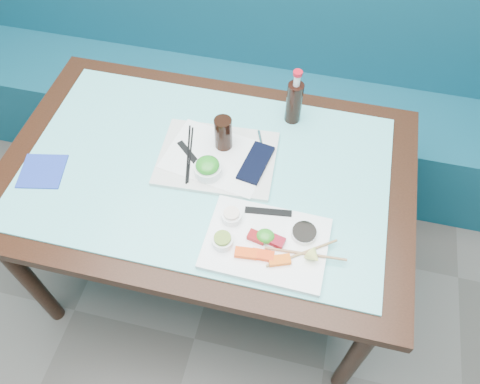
% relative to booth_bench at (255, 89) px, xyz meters
% --- Properties ---
extents(booth_bench, '(3.00, 0.56, 1.17)m').
position_rel_booth_bench_xyz_m(booth_bench, '(0.00, 0.00, 0.00)').
color(booth_bench, '#0D4457').
rests_on(booth_bench, ground).
extents(dining_table, '(1.40, 0.90, 0.75)m').
position_rel_booth_bench_xyz_m(dining_table, '(0.00, -0.84, 0.29)').
color(dining_table, black).
rests_on(dining_table, ground).
extents(glass_top, '(1.22, 0.76, 0.01)m').
position_rel_booth_bench_xyz_m(glass_top, '(0.00, -0.84, 0.38)').
color(glass_top, '#66CDCC').
rests_on(glass_top, dining_table).
extents(sashimi_plate, '(0.37, 0.27, 0.02)m').
position_rel_booth_bench_xyz_m(sashimi_plate, '(0.26, -1.08, 0.39)').
color(sashimi_plate, white).
rests_on(sashimi_plate, glass_top).
extents(salmon_left, '(0.07, 0.04, 0.02)m').
position_rel_booth_bench_xyz_m(salmon_left, '(0.21, -1.13, 0.41)').
color(salmon_left, '#FE450A').
rests_on(salmon_left, sashimi_plate).
extents(salmon_mid, '(0.07, 0.03, 0.02)m').
position_rel_booth_bench_xyz_m(salmon_mid, '(0.26, -1.13, 0.41)').
color(salmon_mid, '#F93909').
rests_on(salmon_mid, sashimi_plate).
extents(salmon_right, '(0.07, 0.05, 0.02)m').
position_rel_booth_bench_xyz_m(salmon_right, '(0.31, -1.13, 0.41)').
color(salmon_right, '#FF5F0A').
rests_on(salmon_right, sashimi_plate).
extents(tuna_left, '(0.06, 0.04, 0.02)m').
position_rel_booth_bench_xyz_m(tuna_left, '(0.23, -1.07, 0.41)').
color(tuna_left, maroon).
rests_on(tuna_left, sashimi_plate).
extents(tuna_right, '(0.06, 0.05, 0.02)m').
position_rel_booth_bench_xyz_m(tuna_right, '(0.28, -1.07, 0.41)').
color(tuna_right, maroon).
rests_on(tuna_right, sashimi_plate).
extents(seaweed_garnish, '(0.07, 0.07, 0.03)m').
position_rel_booth_bench_xyz_m(seaweed_garnish, '(0.25, -1.07, 0.42)').
color(seaweed_garnish, '#2C9221').
rests_on(seaweed_garnish, sashimi_plate).
extents(ramekin_wasabi, '(0.07, 0.07, 0.03)m').
position_rel_booth_bench_xyz_m(ramekin_wasabi, '(0.13, -1.11, 0.42)').
color(ramekin_wasabi, white).
rests_on(ramekin_wasabi, sashimi_plate).
extents(wasabi_fill, '(0.06, 0.06, 0.01)m').
position_rel_booth_bench_xyz_m(wasabi_fill, '(0.13, -1.11, 0.43)').
color(wasabi_fill, olive).
rests_on(wasabi_fill, ramekin_wasabi).
extents(ramekin_ginger, '(0.07, 0.07, 0.03)m').
position_rel_booth_bench_xyz_m(ramekin_ginger, '(0.14, -1.02, 0.42)').
color(ramekin_ginger, white).
rests_on(ramekin_ginger, sashimi_plate).
extents(ginger_fill, '(0.06, 0.06, 0.01)m').
position_rel_booth_bench_xyz_m(ginger_fill, '(0.14, -1.02, 0.43)').
color(ginger_fill, '#FADFCD').
rests_on(ginger_fill, ramekin_ginger).
extents(soy_dish, '(0.09, 0.09, 0.02)m').
position_rel_booth_bench_xyz_m(soy_dish, '(0.36, -1.03, 0.41)').
color(soy_dish, white).
rests_on(soy_dish, sashimi_plate).
extents(soy_fill, '(0.09, 0.09, 0.01)m').
position_rel_booth_bench_xyz_m(soy_fill, '(0.36, -1.03, 0.42)').
color(soy_fill, black).
rests_on(soy_fill, soy_dish).
extents(lemon_wedge, '(0.06, 0.06, 0.05)m').
position_rel_booth_bench_xyz_m(lemon_wedge, '(0.40, -1.11, 0.42)').
color(lemon_wedge, '#FEFF78').
rests_on(lemon_wedge, sashimi_plate).
extents(chopstick_sleeve, '(0.15, 0.04, 0.00)m').
position_rel_booth_bench_xyz_m(chopstick_sleeve, '(0.24, -0.97, 0.40)').
color(chopstick_sleeve, black).
rests_on(chopstick_sleeve, sashimi_plate).
extents(wooden_chopstick_a, '(0.19, 0.14, 0.01)m').
position_rel_booth_bench_xyz_m(wooden_chopstick_a, '(0.37, -1.09, 0.41)').
color(wooden_chopstick_a, '#9D784A').
rests_on(wooden_chopstick_a, sashimi_plate).
extents(wooden_chopstick_b, '(0.24, 0.02, 0.01)m').
position_rel_booth_bench_xyz_m(wooden_chopstick_b, '(0.38, -1.09, 0.41)').
color(wooden_chopstick_b, '#9E704A').
rests_on(wooden_chopstick_b, sashimi_plate).
extents(serving_tray, '(0.41, 0.32, 0.01)m').
position_rel_booth_bench_xyz_m(serving_tray, '(0.03, -0.79, 0.39)').
color(serving_tray, silver).
rests_on(serving_tray, glass_top).
extents(paper_placemat, '(0.37, 0.29, 0.00)m').
position_rel_booth_bench_xyz_m(paper_placemat, '(0.03, -0.79, 0.40)').
color(paper_placemat, white).
rests_on(paper_placemat, serving_tray).
extents(seaweed_bowl, '(0.12, 0.12, 0.04)m').
position_rel_booth_bench_xyz_m(seaweed_bowl, '(0.02, -0.86, 0.42)').
color(seaweed_bowl, white).
rests_on(seaweed_bowl, serving_tray).
extents(seaweed_salad, '(0.10, 0.10, 0.04)m').
position_rel_booth_bench_xyz_m(seaweed_salad, '(0.02, -0.86, 0.44)').
color(seaweed_salad, '#22891F').
rests_on(seaweed_salad, seaweed_bowl).
extents(cola_glass, '(0.06, 0.06, 0.12)m').
position_rel_booth_bench_xyz_m(cola_glass, '(0.04, -0.73, 0.46)').
color(cola_glass, black).
rests_on(cola_glass, serving_tray).
extents(navy_pouch, '(0.10, 0.18, 0.01)m').
position_rel_booth_bench_xyz_m(navy_pouch, '(0.16, -0.79, 0.40)').
color(navy_pouch, black).
rests_on(navy_pouch, serving_tray).
extents(fork, '(0.04, 0.08, 0.01)m').
position_rel_booth_bench_xyz_m(fork, '(0.16, -0.68, 0.40)').
color(fork, white).
rests_on(fork, serving_tray).
extents(black_chopstick_a, '(0.07, 0.25, 0.01)m').
position_rel_booth_bench_xyz_m(black_chopstick_a, '(-0.07, -0.80, 0.40)').
color(black_chopstick_a, black).
rests_on(black_chopstick_a, serving_tray).
extents(black_chopstick_b, '(0.06, 0.24, 0.01)m').
position_rel_booth_bench_xyz_m(black_chopstick_b, '(-0.06, -0.80, 0.40)').
color(black_chopstick_b, black).
rests_on(black_chopstick_b, serving_tray).
extents(tray_sleeve, '(0.11, 0.10, 0.00)m').
position_rel_booth_bench_xyz_m(tray_sleeve, '(-0.07, -0.80, 0.40)').
color(tray_sleeve, black).
rests_on(tray_sleeve, serving_tray).
extents(cola_bottle_body, '(0.07, 0.07, 0.16)m').
position_rel_booth_bench_xyz_m(cola_bottle_body, '(0.25, -0.54, 0.46)').
color(cola_bottle_body, black).
rests_on(cola_bottle_body, glass_top).
extents(cola_bottle_neck, '(0.02, 0.02, 0.04)m').
position_rel_booth_bench_xyz_m(cola_bottle_neck, '(0.25, -0.54, 0.57)').
color(cola_bottle_neck, white).
rests_on(cola_bottle_neck, cola_bottle_body).
extents(cola_bottle_cap, '(0.03, 0.03, 0.01)m').
position_rel_booth_bench_xyz_m(cola_bottle_cap, '(0.25, -0.54, 0.60)').
color(cola_bottle_cap, red).
rests_on(cola_bottle_cap, cola_bottle_neck).
extents(blue_napkin, '(0.17, 0.17, 0.01)m').
position_rel_booth_bench_xyz_m(blue_napkin, '(-0.53, -0.97, 0.39)').
color(blue_napkin, '#1C349B').
rests_on(blue_napkin, glass_top).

